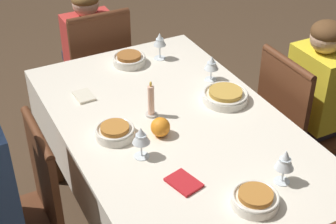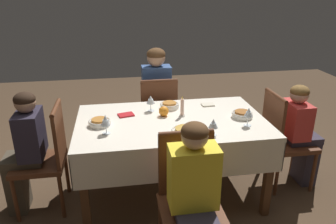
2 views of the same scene
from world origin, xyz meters
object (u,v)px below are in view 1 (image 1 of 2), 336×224
at_px(chair_west, 97,69).
at_px(bowl_east, 255,199).
at_px(dining_table, 174,139).
at_px(chair_south, 24,217).
at_px(napkin_spare_side, 184,183).
at_px(wine_glass_west, 160,40).
at_px(napkin_red_folded, 84,96).
at_px(chair_north, 296,124).
at_px(wine_glass_south, 141,136).
at_px(person_child_yellow, 322,103).
at_px(bowl_north, 225,96).
at_px(wine_glass_east, 285,160).
at_px(person_child_red, 87,53).
at_px(wine_glass_north, 212,64).
at_px(candle_centerpiece, 151,102).
at_px(orange_fruit, 160,127).
at_px(bowl_south, 115,131).
at_px(bowl_west, 129,59).

xyz_separation_m(chair_west, bowl_east, (1.62, 0.02, 0.26)).
xyz_separation_m(dining_table, bowl_east, (0.59, 0.02, 0.11)).
bearing_deg(chair_south, napkin_spare_side, 58.02).
bearing_deg(wine_glass_west, napkin_red_folded, -69.67).
height_order(chair_north, bowl_east, chair_north).
bearing_deg(wine_glass_south, person_child_yellow, 97.15).
height_order(bowl_north, napkin_spare_side, bowl_north).
xyz_separation_m(dining_table, chair_north, (0.01, 0.72, -0.15)).
height_order(chair_south, napkin_red_folded, chair_south).
bearing_deg(wine_glass_east, napkin_spare_side, -115.42).
bearing_deg(chair_west, wine_glass_south, 78.97).
xyz_separation_m(chair_north, napkin_spare_side, (0.36, -0.88, 0.24)).
bearing_deg(person_child_red, chair_south, 59.31).
bearing_deg(wine_glass_north, bowl_north, -11.54).
distance_m(dining_table, napkin_spare_side, 0.41).
bearing_deg(napkin_red_folded, wine_glass_east, 26.85).
relative_size(candle_centerpiece, napkin_spare_side, 1.21).
bearing_deg(wine_glass_north, person_child_yellow, 63.91).
bearing_deg(person_child_yellow, chair_north, 90.00).
xyz_separation_m(wine_glass_east, orange_fruit, (-0.48, -0.28, -0.06)).
distance_m(chair_south, person_child_red, 1.41).
xyz_separation_m(bowl_north, wine_glass_east, (0.59, -0.12, 0.08)).
bearing_deg(dining_table, candle_centerpiece, -148.23).
bearing_deg(wine_glass_west, wine_glass_east, -1.65).
height_order(wine_glass_north, wine_glass_east, wine_glass_east).
bearing_deg(wine_glass_north, wine_glass_south, -54.96).
relative_size(bowl_south, wine_glass_north, 1.29).
relative_size(bowl_north, wine_glass_east, 1.45).
bearing_deg(person_child_red, bowl_west, 94.32).
bearing_deg(wine_glass_east, orange_fruit, -149.90).
bearing_deg(napkin_red_folded, wine_glass_west, 110.33).
relative_size(person_child_red, wine_glass_south, 6.77).
bearing_deg(wine_glass_south, bowl_north, 110.83).
height_order(wine_glass_north, bowl_east, wine_glass_north).
bearing_deg(wine_glass_west, napkin_spare_side, -21.39).
relative_size(person_child_red, candle_centerpiece, 5.42).
distance_m(person_child_yellow, wine_glass_east, 0.91).
bearing_deg(napkin_red_folded, bowl_north, 60.08).
bearing_deg(bowl_west, wine_glass_west, 82.89).
xyz_separation_m(wine_glass_west, bowl_east, (1.17, -0.20, -0.08)).
distance_m(person_child_red, wine_glass_south, 1.39).
xyz_separation_m(orange_fruit, napkin_red_folded, (-0.45, -0.19, -0.04)).
relative_size(chair_west, bowl_east, 5.19).
distance_m(person_child_yellow, wine_glass_west, 0.92).
relative_size(chair_south, orange_fruit, 10.68).
bearing_deg(napkin_red_folded, chair_west, 155.77).
bearing_deg(person_child_yellow, dining_table, 89.57).
distance_m(dining_table, person_child_red, 1.20).
height_order(wine_glass_north, candle_centerpiece, candle_centerpiece).
xyz_separation_m(chair_west, bowl_west, (0.43, 0.04, 0.26)).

